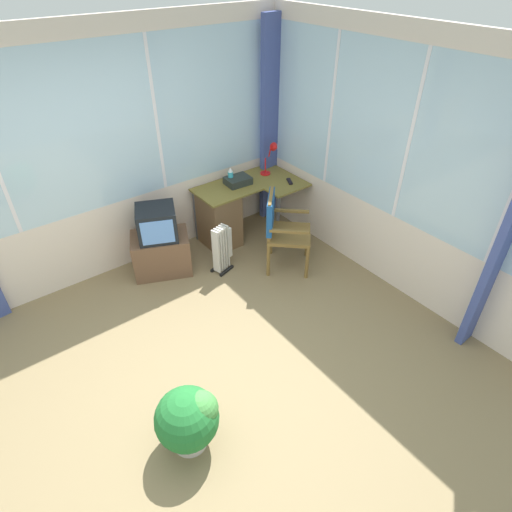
% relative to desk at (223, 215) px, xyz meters
% --- Properties ---
extents(ground, '(5.76, 5.06, 0.06)m').
position_rel_desk_xyz_m(ground, '(-1.37, -1.72, -0.42)').
color(ground, olive).
extents(north_window_panel, '(4.76, 0.07, 2.64)m').
position_rel_desk_xyz_m(north_window_panel, '(-1.37, 0.33, 0.92)').
color(north_window_panel, beige).
rests_on(north_window_panel, ground).
extents(east_window_panel, '(0.07, 4.06, 2.64)m').
position_rel_desk_xyz_m(east_window_panel, '(1.04, -1.72, 0.92)').
color(east_window_panel, beige).
rests_on(east_window_panel, ground).
extents(curtain_corner, '(0.30, 0.10, 2.54)m').
position_rel_desk_xyz_m(curtain_corner, '(0.91, 0.20, 0.87)').
color(curtain_corner, '#425093').
rests_on(curtain_corner, ground).
extents(curtain_east_far, '(0.30, 0.08, 2.54)m').
position_rel_desk_xyz_m(curtain_east_far, '(0.96, -2.84, 0.87)').
color(curtain_east_far, '#425093').
rests_on(curtain_east_far, ground).
extents(desk, '(1.28, 0.82, 0.73)m').
position_rel_desk_xyz_m(desk, '(0.00, 0.00, 0.00)').
color(desk, olive).
rests_on(desk, ground).
extents(desk_lamp, '(0.23, 0.20, 0.42)m').
position_rel_desk_xyz_m(desk_lamp, '(0.78, -0.00, 0.61)').
color(desk_lamp, red).
rests_on(desk_lamp, desk).
extents(tv_remote, '(0.11, 0.15, 0.02)m').
position_rel_desk_xyz_m(tv_remote, '(0.80, -0.32, 0.34)').
color(tv_remote, black).
rests_on(tv_remote, desk).
extents(spray_bottle, '(0.06, 0.06, 0.22)m').
position_rel_desk_xyz_m(spray_bottle, '(0.19, 0.09, 0.44)').
color(spray_bottle, '#3DB8CE').
rests_on(spray_bottle, desk).
extents(paper_tray, '(0.31, 0.25, 0.09)m').
position_rel_desk_xyz_m(paper_tray, '(0.26, 0.03, 0.38)').
color(paper_tray, '#272D28').
rests_on(paper_tray, desk).
extents(wooden_armchair, '(0.68, 0.68, 0.93)m').
position_rel_desk_xyz_m(wooden_armchair, '(0.22, -0.81, 0.19)').
color(wooden_armchair, brown).
rests_on(wooden_armchair, ground).
extents(tv_on_stand, '(0.76, 0.66, 0.83)m').
position_rel_desk_xyz_m(tv_on_stand, '(-0.91, -0.08, -0.02)').
color(tv_on_stand, brown).
rests_on(tv_on_stand, ground).
extents(space_heater, '(0.29, 0.23, 0.59)m').
position_rel_desk_xyz_m(space_heater, '(-0.34, -0.49, -0.09)').
color(space_heater, silver).
rests_on(space_heater, ground).
extents(potted_plant, '(0.48, 0.48, 0.55)m').
position_rel_desk_xyz_m(potted_plant, '(-1.75, -2.16, -0.08)').
color(potted_plant, beige).
rests_on(potted_plant, ground).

